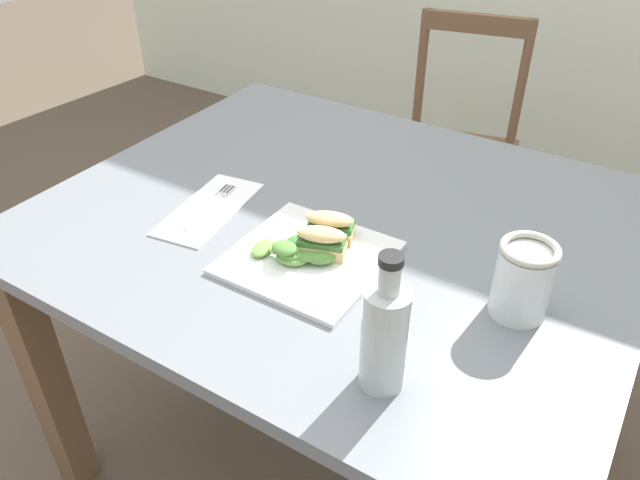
{
  "coord_description": "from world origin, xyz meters",
  "views": [
    {
      "loc": [
        0.65,
        -0.82,
        1.41
      ],
      "look_at": [
        0.15,
        -0.03,
        0.76
      ],
      "focal_mm": 34.72,
      "sensor_mm": 36.0,
      "label": 1
    }
  ],
  "objects_px": {
    "plate_lunch": "(308,257)",
    "mason_jar_iced_tea": "(522,283)",
    "sandwich_half_front": "(321,241)",
    "bottle_cold_brew": "(384,341)",
    "chair_wooden_far": "(455,151)",
    "fork_on_napkin": "(213,203)",
    "dining_table": "(339,262)",
    "sandwich_half_back": "(330,226)"
  },
  "relations": [
    {
      "from": "dining_table",
      "to": "chair_wooden_far",
      "type": "xyz_separation_m",
      "value": [
        -0.1,
        0.95,
        -0.17
      ]
    },
    {
      "from": "dining_table",
      "to": "sandwich_half_front",
      "type": "bearing_deg",
      "value": -71.95
    },
    {
      "from": "chair_wooden_far",
      "to": "bottle_cold_brew",
      "type": "xyz_separation_m",
      "value": [
        0.38,
        -1.3,
        0.37
      ]
    },
    {
      "from": "bottle_cold_brew",
      "to": "mason_jar_iced_tea",
      "type": "xyz_separation_m",
      "value": [
        0.12,
        0.25,
        -0.02
      ]
    },
    {
      "from": "mason_jar_iced_tea",
      "to": "chair_wooden_far",
      "type": "bearing_deg",
      "value": 115.06
    },
    {
      "from": "sandwich_half_front",
      "to": "mason_jar_iced_tea",
      "type": "xyz_separation_m",
      "value": [
        0.34,
        0.05,
        0.02
      ]
    },
    {
      "from": "plate_lunch",
      "to": "sandwich_half_front",
      "type": "distance_m",
      "value": 0.04
    },
    {
      "from": "bottle_cold_brew",
      "to": "sandwich_half_front",
      "type": "bearing_deg",
      "value": 138.35
    },
    {
      "from": "mason_jar_iced_tea",
      "to": "fork_on_napkin",
      "type": "bearing_deg",
      "value": -179.12
    },
    {
      "from": "dining_table",
      "to": "mason_jar_iced_tea",
      "type": "relative_size",
      "value": 8.9
    },
    {
      "from": "dining_table",
      "to": "fork_on_napkin",
      "type": "height_order",
      "value": "fork_on_napkin"
    },
    {
      "from": "chair_wooden_far",
      "to": "fork_on_napkin",
      "type": "relative_size",
      "value": 4.69
    },
    {
      "from": "sandwich_half_back",
      "to": "mason_jar_iced_tea",
      "type": "xyz_separation_m",
      "value": [
        0.36,
        -0.0,
        0.02
      ]
    },
    {
      "from": "chair_wooden_far",
      "to": "bottle_cold_brew",
      "type": "height_order",
      "value": "bottle_cold_brew"
    },
    {
      "from": "dining_table",
      "to": "plate_lunch",
      "type": "height_order",
      "value": "plate_lunch"
    },
    {
      "from": "sandwich_half_front",
      "to": "chair_wooden_far",
      "type": "bearing_deg",
      "value": 97.65
    },
    {
      "from": "chair_wooden_far",
      "to": "plate_lunch",
      "type": "xyz_separation_m",
      "value": [
        0.13,
        -1.12,
        0.3
      ]
    },
    {
      "from": "plate_lunch",
      "to": "fork_on_napkin",
      "type": "bearing_deg",
      "value": 168.83
    },
    {
      "from": "chair_wooden_far",
      "to": "mason_jar_iced_tea",
      "type": "bearing_deg",
      "value": -64.94
    },
    {
      "from": "plate_lunch",
      "to": "sandwich_half_back",
      "type": "distance_m",
      "value": 0.07
    },
    {
      "from": "sandwich_half_front",
      "to": "mason_jar_iced_tea",
      "type": "bearing_deg",
      "value": 7.7
    },
    {
      "from": "chair_wooden_far",
      "to": "sandwich_half_back",
      "type": "bearing_deg",
      "value": -82.7
    },
    {
      "from": "plate_lunch",
      "to": "sandwich_half_back",
      "type": "height_order",
      "value": "sandwich_half_back"
    },
    {
      "from": "sandwich_half_front",
      "to": "plate_lunch",
      "type": "bearing_deg",
      "value": -138.42
    },
    {
      "from": "dining_table",
      "to": "sandwich_half_back",
      "type": "height_order",
      "value": "sandwich_half_back"
    },
    {
      "from": "dining_table",
      "to": "mason_jar_iced_tea",
      "type": "xyz_separation_m",
      "value": [
        0.39,
        -0.1,
        0.18
      ]
    },
    {
      "from": "sandwich_half_front",
      "to": "fork_on_napkin",
      "type": "height_order",
      "value": "sandwich_half_front"
    },
    {
      "from": "sandwich_half_back",
      "to": "fork_on_napkin",
      "type": "height_order",
      "value": "sandwich_half_back"
    },
    {
      "from": "dining_table",
      "to": "bottle_cold_brew",
      "type": "relative_size",
      "value": 5.24
    },
    {
      "from": "chair_wooden_far",
      "to": "fork_on_napkin",
      "type": "height_order",
      "value": "chair_wooden_far"
    },
    {
      "from": "chair_wooden_far",
      "to": "sandwich_half_front",
      "type": "bearing_deg",
      "value": -82.35
    },
    {
      "from": "sandwich_half_front",
      "to": "mason_jar_iced_tea",
      "type": "distance_m",
      "value": 0.35
    },
    {
      "from": "sandwich_half_front",
      "to": "bottle_cold_brew",
      "type": "bearing_deg",
      "value": -41.65
    },
    {
      "from": "plate_lunch",
      "to": "dining_table",
      "type": "bearing_deg",
      "value": 100.33
    },
    {
      "from": "plate_lunch",
      "to": "mason_jar_iced_tea",
      "type": "xyz_separation_m",
      "value": [
        0.36,
        0.06,
        0.05
      ]
    },
    {
      "from": "chair_wooden_far",
      "to": "bottle_cold_brew",
      "type": "bearing_deg",
      "value": -73.91
    },
    {
      "from": "bottle_cold_brew",
      "to": "mason_jar_iced_tea",
      "type": "relative_size",
      "value": 1.7
    },
    {
      "from": "dining_table",
      "to": "mason_jar_iced_tea",
      "type": "bearing_deg",
      "value": -14.25
    },
    {
      "from": "fork_on_napkin",
      "to": "plate_lunch",
      "type": "bearing_deg",
      "value": -11.17
    },
    {
      "from": "bottle_cold_brew",
      "to": "chair_wooden_far",
      "type": "bearing_deg",
      "value": 106.09
    },
    {
      "from": "dining_table",
      "to": "bottle_cold_brew",
      "type": "xyz_separation_m",
      "value": [
        0.28,
        -0.35,
        0.2
      ]
    },
    {
      "from": "dining_table",
      "to": "chair_wooden_far",
      "type": "height_order",
      "value": "chair_wooden_far"
    }
  ]
}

